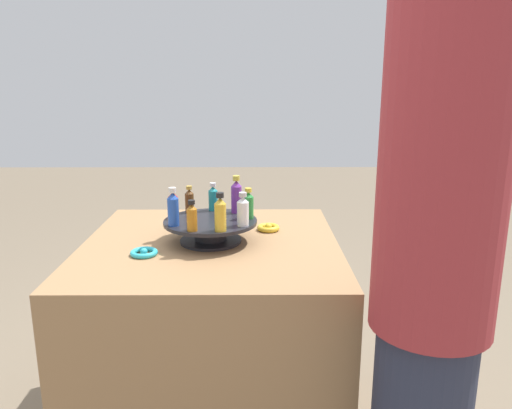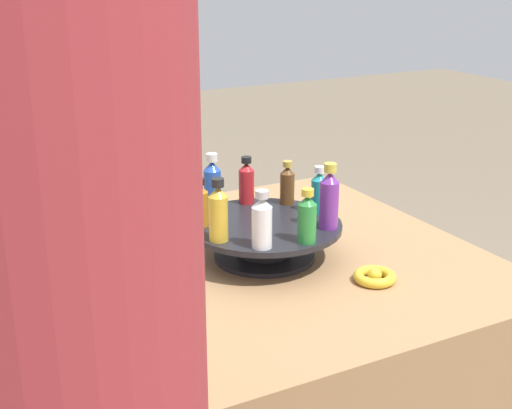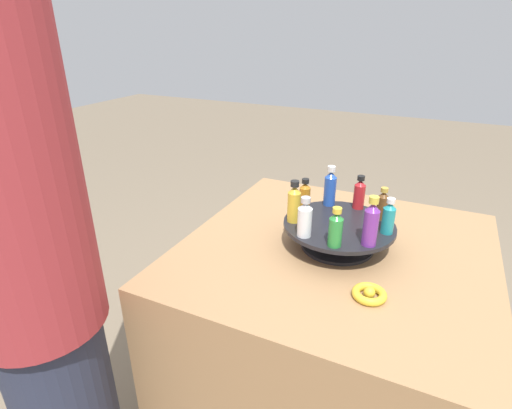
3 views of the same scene
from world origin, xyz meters
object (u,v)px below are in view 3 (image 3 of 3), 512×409
bottle_amber (305,196)px  ribbon_bow_gold (369,294)px  person_figure (30,268)px  bottle_blue (330,187)px  bottle_clear (305,218)px  ribbon_bow_teal (315,210)px  bottle_gold (294,203)px  bottle_teal (388,218)px  bottle_green (336,229)px  bottle_red (359,193)px  bottle_brown (382,205)px  display_stand (338,232)px  bottle_purple (371,223)px

bottle_amber → ribbon_bow_gold: size_ratio=1.20×
person_figure → bottle_blue: bearing=8.6°
bottle_clear → ribbon_bow_gold: bearing=65.8°
bottle_blue → ribbon_bow_teal: (-0.09, -0.07, -0.13)m
bottle_amber → person_figure: bearing=-34.2°
ribbon_bow_teal → bottle_blue: bearing=38.1°
ribbon_bow_gold → ribbon_bow_teal: bearing=-146.8°
bottle_gold → person_figure: bearing=-38.4°
person_figure → bottle_amber: bearing=9.3°
bottle_teal → bottle_green: bearing=-41.0°
bottle_gold → bottle_green: size_ratio=1.16×
bottle_gold → bottle_red: size_ratio=1.18×
bottle_blue → bottle_green: bearing=19.0°
bottle_green → bottle_red: bottle_green is taller
bottle_red → ribbon_bow_teal: bearing=-115.0°
bottle_gold → bottle_brown: size_ratio=1.28×
bottle_brown → ribbon_bow_teal: bearing=-117.1°
bottle_red → bottle_green: bearing=-1.0°
display_stand → bottle_blue: bearing=-151.0°
bottle_teal → ribbon_bow_teal: 0.37m
bottle_green → bottle_purple: bearing=119.0°
bottle_purple → bottle_red: bottle_purple is taller
person_figure → ribbon_bow_teal: bearing=15.6°
bottle_blue → ribbon_bow_teal: 0.18m
bottle_amber → bottle_clear: 0.18m
ribbon_bow_teal → bottle_teal: bearing=52.2°
bottle_gold → bottle_blue: size_ratio=0.98×
bottle_clear → bottle_green: (0.02, 0.09, -0.00)m
bottle_green → ribbon_bow_teal: bottle_green is taller
display_stand → bottle_brown: bearing=129.0°
bottle_amber → bottle_blue: bearing=139.0°
bottle_purple → ribbon_bow_teal: 0.41m
bottle_amber → bottle_red: bearing=119.0°
bottle_teal → person_figure: person_figure is taller
display_stand → ribbon_bow_gold: 0.26m
ribbon_bow_gold → bottle_brown: bearing=-174.0°
display_stand → person_figure: person_figure is taller
bottle_brown → bottle_red: bottle_red is taller
ribbon_bow_teal → bottle_purple: bearing=38.7°
bottle_red → bottle_blue: (0.01, -0.09, 0.01)m
bottle_teal → bottle_clear: bearing=-61.0°
bottle_amber → bottle_blue: (-0.07, 0.06, 0.01)m
bottle_gold → person_figure: person_figure is taller
display_stand → person_figure: size_ratio=0.19×
bottle_clear → bottle_purple: bearing=99.0°
bottle_green → bottle_teal: bottle_green is taller
display_stand → bottle_clear: 0.16m
bottle_teal → ribbon_bow_teal: bottle_teal is taller
bottle_gold → bottle_red: (-0.18, 0.16, -0.01)m
bottle_gold → bottle_teal: bottle_gold is taller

